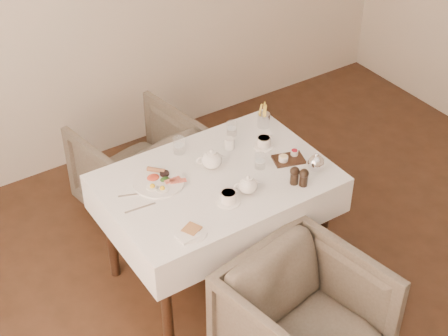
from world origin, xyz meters
name	(u,v)px	position (x,y,z in m)	size (l,w,h in m)	color
table	(217,193)	(-0.36, 0.91, 0.64)	(1.28, 0.88, 0.75)	black
armchair_near	(305,322)	(-0.36, 0.07, 0.34)	(0.72, 0.74, 0.67)	#4A4136
armchair_far	(140,167)	(-0.45, 1.74, 0.34)	(0.72, 0.74, 0.67)	#4A4136
breakfast_plate	(159,181)	(-0.66, 1.04, 0.77)	(0.29, 0.29, 0.04)	white
side_plate	(190,233)	(-0.73, 0.58, 0.76)	(0.17, 0.17, 0.02)	white
teapot_centre	(212,159)	(-0.34, 0.99, 0.82)	(0.16, 0.13, 0.13)	white
teapot_front	(248,184)	(-0.30, 0.70, 0.81)	(0.15, 0.11, 0.12)	white
creamer	(229,143)	(-0.15, 1.10, 0.79)	(0.06, 0.06, 0.07)	white
teacup_near	(228,198)	(-0.43, 0.69, 0.78)	(0.13, 0.13, 0.07)	white
teacup_far	(264,142)	(0.04, 1.01, 0.78)	(0.13, 0.13, 0.06)	white
glass_left	(179,145)	(-0.42, 1.23, 0.80)	(0.07, 0.07, 0.10)	silver
glass_mid	(260,161)	(-0.10, 0.85, 0.80)	(0.06, 0.06, 0.09)	silver
glass_right	(232,128)	(-0.05, 1.21, 0.80)	(0.06, 0.06, 0.09)	silver
condiment_board	(288,158)	(0.07, 0.81, 0.77)	(0.20, 0.17, 0.05)	black
pepper_mill_left	(294,175)	(-0.03, 0.62, 0.81)	(0.06, 0.06, 0.11)	black
pepper_mill_right	(304,177)	(0.00, 0.58, 0.81)	(0.05, 0.05, 0.11)	black
silver_pot	(316,162)	(0.14, 0.65, 0.82)	(0.12, 0.09, 0.12)	white
fries_cup	(264,116)	(0.16, 1.18, 0.83)	(0.08, 0.08, 0.16)	silver
cutlery_fork	(134,195)	(-0.82, 1.02, 0.76)	(0.01, 0.18, 0.00)	silver
cutlery_knife	(140,208)	(-0.85, 0.90, 0.76)	(0.01, 0.18, 0.00)	silver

